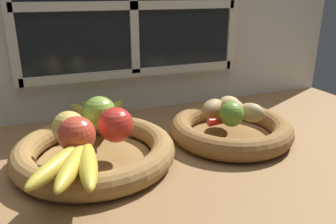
{
  "coord_description": "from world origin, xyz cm",
  "views": [
    {
      "loc": [
        -27.46,
        -66.84,
        34.67
      ],
      "look_at": [
        -1.03,
        -0.78,
        9.17
      ],
      "focal_mm": 36.08,
      "sensor_mm": 36.0,
      "label": 1
    }
  ],
  "objects": [
    {
      "name": "potato_small",
      "position": [
        19.02,
        -4.03,
        7.45
      ],
      "size": [
        7.48,
        7.9,
        4.57
      ],
      "primitive_type": "ellipsoid",
      "rotation": [
        0.0,
        0.0,
        2.21
      ],
      "color": "tan",
      "rests_on": "fruit_bowl_right"
    },
    {
      "name": "chili_pepper",
      "position": [
        13.49,
        -3.51,
        6.16
      ],
      "size": [
        10.95,
        2.69,
        1.98
      ],
      "primitive_type": "cone",
      "rotation": [
        0.0,
        1.57,
        -0.07
      ],
      "color": "red",
      "rests_on": "fruit_bowl_right"
    },
    {
      "name": "potato_oblong",
      "position": [
        12.11,
        2.06,
        7.44
      ],
      "size": [
        8.97,
        8.16,
        4.53
      ],
      "primitive_type": "ellipsoid",
      "rotation": [
        0.0,
        0.0,
        0.58
      ],
      "color": "#A38451",
      "rests_on": "fruit_bowl_right"
    },
    {
      "name": "fruit_bowl_right",
      "position": [
        15.77,
        -0.78,
        2.41
      ],
      "size": [
        30.16,
        30.16,
        5.17
      ],
      "color": "brown",
      "rests_on": "ground_plane"
    },
    {
      "name": "apple_green_back",
      "position": [
        -15.34,
        4.83,
        8.96
      ],
      "size": [
        7.59,
        7.59,
        7.59
      ],
      "primitive_type": "sphere",
      "color": "#7AA338",
      "rests_on": "fruit_bowl_left"
    },
    {
      "name": "apple_red_right",
      "position": [
        -13.56,
        -3.18,
        8.84
      ],
      "size": [
        7.34,
        7.34,
        7.34
      ],
      "primitive_type": "sphere",
      "color": "red",
      "rests_on": "fruit_bowl_left"
    },
    {
      "name": "banana_bunch_back",
      "position": [
        -14.09,
        11.64,
        6.48
      ],
      "size": [
        15.75,
        19.85,
        2.63
      ],
      "color": "gold",
      "rests_on": "fruit_bowl_left"
    },
    {
      "name": "lime_near",
      "position": [
        13.14,
        -4.72,
        8.02
      ],
      "size": [
        5.71,
        5.71,
        5.71
      ],
      "primitive_type": "sphere",
      "color": "olive",
      "rests_on": "fruit_bowl_right"
    },
    {
      "name": "banana_bunch_front",
      "position": [
        -23.25,
        -12.67,
        6.78
      ],
      "size": [
        14.02,
        19.09,
        3.22
      ],
      "color": "gold",
      "rests_on": "fruit_bowl_left"
    },
    {
      "name": "apple_golden_left",
      "position": [
        -22.62,
        -0.53,
        8.59
      ],
      "size": [
        6.84,
        6.84,
        6.84
      ],
      "primitive_type": "sphere",
      "color": "#DBB756",
      "rests_on": "fruit_bowl_left"
    },
    {
      "name": "potato_back",
      "position": [
        17.8,
        3.69,
        7.22
      ],
      "size": [
        7.22,
        8.64,
        4.1
      ],
      "primitive_type": "ellipsoid",
      "rotation": [
        0.0,
        0.0,
        1.3
      ],
      "color": "tan",
      "rests_on": "fruit_bowl_right"
    },
    {
      "name": "back_wall",
      "position": [
        0.0,
        29.77,
        27.88
      ],
      "size": [
        140.0,
        4.6,
        55.0
      ],
      "color": "silver",
      "rests_on": "ground_plane"
    },
    {
      "name": "ground_plane",
      "position": [
        0.0,
        0.0,
        -1.5
      ],
      "size": [
        140.0,
        90.0,
        3.0
      ],
      "primitive_type": "cube",
      "color": "olive"
    },
    {
      "name": "fruit_bowl_left",
      "position": [
        -17.84,
        -0.78,
        2.41
      ],
      "size": [
        34.3,
        34.3,
        5.17
      ],
      "color": "olive",
      "rests_on": "ground_plane"
    },
    {
      "name": "apple_red_front",
      "position": [
        -21.65,
        -5.27,
        8.78
      ],
      "size": [
        7.22,
        7.22,
        7.22
      ],
      "primitive_type": "sphere",
      "color": "#CC422D",
      "rests_on": "fruit_bowl_left"
    },
    {
      "name": "potato_large",
      "position": [
        15.77,
        -0.78,
        7.66
      ],
      "size": [
        7.19,
        8.3,
        4.98
      ],
      "primitive_type": "ellipsoid",
      "rotation": [
        0.0,
        0.0,
        2.0
      ],
      "color": "#A38451",
      "rests_on": "fruit_bowl_right"
    }
  ]
}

